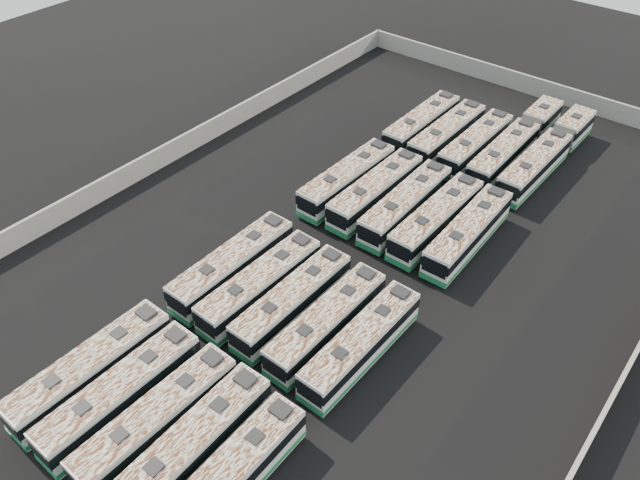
{
  "coord_description": "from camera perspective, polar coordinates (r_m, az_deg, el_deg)",
  "views": [
    {
      "loc": [
        22.6,
        -31.81,
        34.84
      ],
      "look_at": [
        -1.78,
        -1.52,
        1.6
      ],
      "focal_mm": 35.0,
      "sensor_mm": 36.0,
      "label": 1
    }
  ],
  "objects": [
    {
      "name": "bus_front_right",
      "position": [
        39.43,
        -11.69,
        -18.11
      ],
      "size": [
        2.71,
        11.69,
        3.28
      ],
      "rotation": [
        0.0,
        0.0,
        0.02
      ],
      "color": "silver",
      "rests_on": "ground"
    },
    {
      "name": "bus_back_far_left",
      "position": [
        67.29,
        9.26,
        10.42
      ],
      "size": [
        2.43,
        11.41,
        3.21
      ],
      "rotation": [
        0.0,
        0.0,
        -0.0
      ],
      "color": "silver",
      "rests_on": "ground"
    },
    {
      "name": "bus_back_far_right",
      "position": [
        65.58,
        20.08,
        7.47
      ],
      "size": [
        2.64,
        17.68,
        3.2
      ],
      "rotation": [
        0.0,
        0.0,
        -0.01
      ],
      "color": "silver",
      "rests_on": "ground"
    },
    {
      "name": "bus_front_center",
      "position": [
        40.98,
        -14.64,
        -15.63
      ],
      "size": [
        2.62,
        11.41,
        3.2
      ],
      "rotation": [
        0.0,
        0.0,
        -0.02
      ],
      "color": "silver",
      "rests_on": "ground"
    },
    {
      "name": "bus_midfront_right",
      "position": [
        44.65,
        0.62,
        -7.57
      ],
      "size": [
        2.42,
        11.19,
        3.15
      ],
      "rotation": [
        0.0,
        0.0,
        -0.0
      ],
      "color": "silver",
      "rests_on": "ground"
    },
    {
      "name": "bus_back_left",
      "position": [
        65.92,
        11.5,
        9.45
      ],
      "size": [
        2.5,
        11.51,
        3.24
      ],
      "rotation": [
        0.0,
        0.0,
        -0.01
      ],
      "color": "silver",
      "rests_on": "ground"
    },
    {
      "name": "bus_midback_far_right",
      "position": [
        53.2,
        13.37,
        0.64
      ],
      "size": [
        2.73,
        11.57,
        3.24
      ],
      "rotation": [
        0.0,
        0.0,
        0.03
      ],
      "color": "silver",
      "rests_on": "ground"
    },
    {
      "name": "bus_back_right",
      "position": [
        66.41,
        17.49,
        8.53
      ],
      "size": [
        2.55,
        17.52,
        3.17
      ],
      "rotation": [
        0.0,
        0.0,
        0.01
      ],
      "color": "silver",
      "rests_on": "ground"
    },
    {
      "name": "bus_midback_right",
      "position": [
        54.07,
        10.57,
        1.89
      ],
      "size": [
        2.58,
        11.64,
        3.27
      ],
      "rotation": [
        0.0,
        0.0,
        -0.01
      ],
      "color": "silver",
      "rests_on": "ground"
    },
    {
      "name": "bus_midfront_far_right",
      "position": [
        43.46,
        3.77,
        -9.47
      ],
      "size": [
        2.45,
        11.18,
        3.14
      ],
      "rotation": [
        0.0,
        0.0,
        -0.01
      ],
      "color": "silver",
      "rests_on": "ground"
    },
    {
      "name": "bus_midfront_left",
      "position": [
        47.45,
        -5.47,
        -4.12
      ],
      "size": [
        2.62,
        11.4,
        3.2
      ],
      "rotation": [
        0.0,
        0.0,
        -0.02
      ],
      "color": "silver",
      "rests_on": "ground"
    },
    {
      "name": "bus_front_left",
      "position": [
        42.7,
        -17.72,
        -13.3
      ],
      "size": [
        2.52,
        11.47,
        3.22
      ],
      "rotation": [
        0.0,
        0.0,
        -0.01
      ],
      "color": "silver",
      "rests_on": "ground"
    },
    {
      "name": "ground",
      "position": [
        52.31,
        2.56,
        -1.28
      ],
      "size": [
        140.0,
        140.0,
        0.0
      ],
      "primitive_type": "plane",
      "color": "black",
      "rests_on": "ground"
    },
    {
      "name": "perimeter_wall",
      "position": [
        51.58,
        2.6,
        -0.37
      ],
      "size": [
        45.2,
        73.2,
        2.2
      ],
      "color": "gray",
      "rests_on": "ground"
    },
    {
      "name": "bus_midback_left",
      "position": [
        56.59,
        5.11,
        4.47
      ],
      "size": [
        2.52,
        11.65,
        3.28
      ],
      "rotation": [
        0.0,
        0.0,
        -0.01
      ],
      "color": "silver",
      "rests_on": "ground"
    },
    {
      "name": "bus_midback_far_left",
      "position": [
        57.91,
        2.5,
        5.55
      ],
      "size": [
        2.68,
        11.66,
        3.27
      ],
      "rotation": [
        0.0,
        0.0,
        -0.02
      ],
      "color": "silver",
      "rests_on": "ground"
    },
    {
      "name": "bus_midfront_far_left",
      "position": [
        49.22,
        -7.98,
        -2.32
      ],
      "size": [
        2.49,
        11.65,
        3.28
      ],
      "rotation": [
        0.0,
        0.0,
        0.0
      ],
      "color": "silver",
      "rests_on": "ground"
    },
    {
      "name": "bus_midfront_center",
      "position": [
        46.11,
        -2.54,
        -5.64
      ],
      "size": [
        2.39,
        11.15,
        3.14
      ],
      "rotation": [
        0.0,
        0.0,
        -0.0
      ],
      "color": "silver",
      "rests_on": "ground"
    },
    {
      "name": "bus_front_far_left",
      "position": [
        44.54,
        -20.16,
        -11.07
      ],
      "size": [
        2.57,
        11.64,
        3.27
      ],
      "rotation": [
        0.0,
        0.0,
        -0.01
      ],
      "color": "silver",
      "rests_on": "ground"
    },
    {
      "name": "bus_midback_center",
      "position": [
        55.24,
        7.82,
        3.21
      ],
      "size": [
        2.69,
        11.71,
        3.29
      ],
      "rotation": [
        0.0,
        0.0,
        0.02
      ],
      "color": "silver",
      "rests_on": "ground"
    },
    {
      "name": "bus_back_center",
      "position": [
        64.93,
        14.0,
        8.48
      ],
      "size": [
        2.42,
        11.27,
        3.17
      ],
      "rotation": [
        0.0,
        0.0,
        -0.0
      ],
      "color": "silver",
      "rests_on": "ground"
    }
  ]
}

